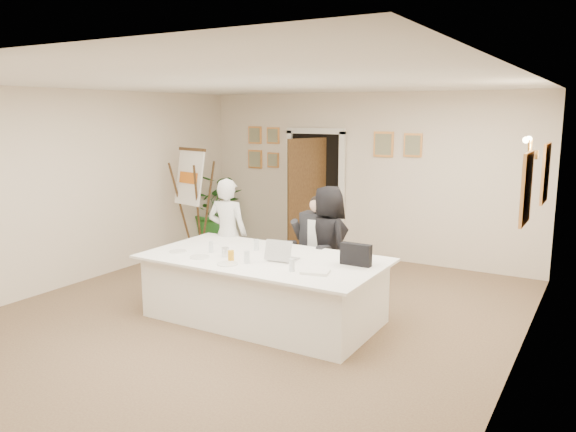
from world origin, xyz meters
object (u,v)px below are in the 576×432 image
(flip_chart, at_px, (195,209))
(oj_glass, at_px, (231,256))
(conference_table, at_px, (264,288))
(laptop, at_px, (283,248))
(seated_man, at_px, (316,246))
(laptop_bag, at_px, (356,254))
(potted_palm, at_px, (217,208))
(standing_woman, at_px, (328,243))
(steel_jug, at_px, (225,252))
(standing_man, at_px, (228,234))
(paper_stack, at_px, (315,272))

(flip_chart, relative_size, oj_glass, 14.22)
(conference_table, height_order, laptop, laptop)
(conference_table, xyz_separation_m, seated_man, (0.13, 1.09, 0.30))
(laptop_bag, height_order, oj_glass, laptop_bag)
(conference_table, distance_m, laptop_bag, 1.22)
(laptop, bearing_deg, potted_palm, 131.93)
(conference_table, bearing_deg, standing_woman, 73.39)
(standing_woman, bearing_deg, laptop_bag, 165.39)
(laptop_bag, bearing_deg, seated_man, 137.81)
(standing_woman, relative_size, steel_jug, 13.91)
(conference_table, distance_m, oj_glass, 0.61)
(standing_man, height_order, paper_stack, standing_man)
(flip_chart, distance_m, oj_glass, 3.24)
(flip_chart, bearing_deg, potted_palm, 109.89)
(conference_table, distance_m, flip_chart, 3.21)
(standing_woman, xyz_separation_m, potted_palm, (-3.30, 1.89, -0.10))
(standing_woman, bearing_deg, potted_palm, 3.84)
(conference_table, xyz_separation_m, paper_stack, (0.85, -0.29, 0.40))
(laptop_bag, xyz_separation_m, paper_stack, (-0.25, -0.51, -0.11))
(conference_table, relative_size, oj_glass, 21.98)
(conference_table, relative_size, potted_palm, 2.14)
(potted_palm, bearing_deg, standing_man, -49.50)
(conference_table, height_order, seated_man, seated_man)
(steel_jug, bearing_deg, paper_stack, -3.58)
(seated_man, distance_m, laptop, 1.11)
(standing_man, distance_m, oj_glass, 1.40)
(seated_man, bearing_deg, potted_palm, 155.47)
(seated_man, xyz_separation_m, standing_woman, (0.19, -0.01, 0.07))
(laptop_bag, bearing_deg, conference_table, -168.52)
(flip_chart, xyz_separation_m, standing_woman, (2.90, -0.78, -0.09))
(potted_palm, bearing_deg, conference_table, -44.94)
(flip_chart, distance_m, laptop_bag, 4.02)
(potted_palm, distance_m, oj_glass, 4.33)
(laptop, distance_m, paper_stack, 0.66)
(seated_man, relative_size, potted_palm, 1.04)
(seated_man, bearing_deg, steel_jug, -105.69)
(standing_man, bearing_deg, seated_man, -174.81)
(conference_table, xyz_separation_m, steel_jug, (-0.40, -0.22, 0.44))
(potted_palm, relative_size, steel_jug, 12.17)
(standing_man, distance_m, steel_jug, 1.18)
(steel_jug, bearing_deg, potted_palm, 128.95)
(seated_man, bearing_deg, conference_table, -90.41)
(laptop, bearing_deg, paper_stack, -33.40)
(standing_woman, xyz_separation_m, laptop_bag, (0.77, -0.86, 0.13))
(laptop, xyz_separation_m, paper_stack, (0.58, -0.30, -0.12))
(seated_man, distance_m, standing_man, 1.26)
(steel_jug, bearing_deg, seated_man, 67.74)
(seated_man, relative_size, flip_chart, 0.75)
(flip_chart, height_order, standing_man, flip_chart)
(conference_table, height_order, oj_glass, oj_glass)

